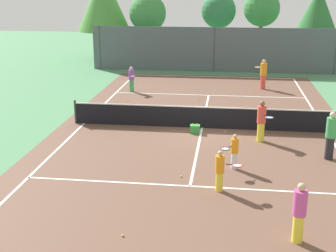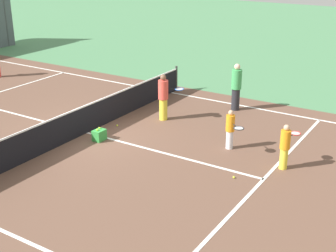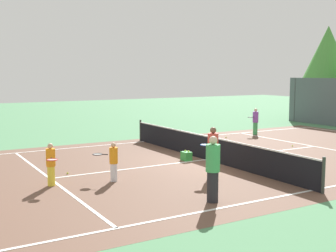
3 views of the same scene
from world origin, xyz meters
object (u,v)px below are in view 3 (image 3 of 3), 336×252
at_px(tennis_ball_1, 211,165).
at_px(tennis_ball_3, 226,137).
at_px(tennis_ball_2, 292,146).
at_px(tennis_ball_7, 68,173).
at_px(player_1, 213,168).
at_px(player_5, 255,121).
at_px(tennis_ball_5, 239,154).
at_px(player_2, 51,164).
at_px(player_3, 213,151).
at_px(player_6, 113,161).
at_px(tennis_ball_4, 274,167).
at_px(ball_crate, 186,156).

height_order(tennis_ball_1, tennis_ball_3, same).
xyz_separation_m(tennis_ball_2, tennis_ball_7, (0.16, -11.17, 0.00)).
bearing_deg(player_1, player_5, 133.57).
distance_m(tennis_ball_1, tennis_ball_5, 2.74).
xyz_separation_m(player_2, tennis_ball_5, (-1.21, 8.53, -0.67)).
relative_size(player_3, tennis_ball_7, 25.90).
xyz_separation_m(player_5, player_6, (6.03, -11.47, -0.12)).
bearing_deg(tennis_ball_2, player_1, -58.11).
relative_size(player_3, tennis_ball_3, 25.90).
xyz_separation_m(player_2, player_5, (-5.59, 13.38, 0.08)).
xyz_separation_m(player_2, tennis_ball_2, (-1.50, 12.11, -0.67)).
xyz_separation_m(tennis_ball_4, tennis_ball_7, (-2.94, -6.98, 0.00)).
distance_m(player_5, ball_crate, 8.74).
xyz_separation_m(player_6, tennis_ball_2, (-1.93, 10.20, -0.63)).
height_order(player_2, player_5, player_5).
height_order(tennis_ball_3, tennis_ball_4, same).
relative_size(player_2, tennis_ball_2, 20.46).
distance_m(ball_crate, tennis_ball_5, 2.71).
height_order(tennis_ball_4, tennis_ball_5, same).
xyz_separation_m(player_1, player_6, (-3.53, -1.43, -0.27)).
bearing_deg(ball_crate, player_2, -78.15).
bearing_deg(player_5, tennis_ball_4, -37.21).
bearing_deg(player_6, player_1, 22.04).
height_order(tennis_ball_3, tennis_ball_7, same).
bearing_deg(tennis_ball_1, player_5, 128.07).
bearing_deg(tennis_ball_3, tennis_ball_7, -68.35).
xyz_separation_m(player_2, player_3, (1.55, 5.10, 0.18)).
bearing_deg(ball_crate, player_1, -25.72).
bearing_deg(player_1, player_2, -139.94).
bearing_deg(tennis_ball_2, player_6, -79.29).
distance_m(tennis_ball_2, tennis_ball_5, 3.58).
bearing_deg(tennis_ball_2, tennis_ball_5, -85.49).
xyz_separation_m(player_5, tennis_ball_3, (0.23, -2.29, -0.75)).
bearing_deg(player_5, tennis_ball_5, -47.88).
distance_m(tennis_ball_1, tennis_ball_4, 2.35).
bearing_deg(ball_crate, player_6, -67.11).
height_order(player_1, tennis_ball_5, player_1).
height_order(player_2, tennis_ball_5, player_2).
relative_size(tennis_ball_3, tennis_ball_5, 1.00).
distance_m(player_6, tennis_ball_2, 10.40).
bearing_deg(player_6, player_5, 117.71).
distance_m(player_2, tennis_ball_2, 12.22).
bearing_deg(tennis_ball_1, player_1, -35.75).
distance_m(player_6, tennis_ball_4, 6.15).
relative_size(player_5, player_6, 1.18).
height_order(player_3, ball_crate, player_3).
height_order(player_5, tennis_ball_4, player_5).
xyz_separation_m(player_1, tennis_ball_7, (-5.30, -2.40, -0.90)).
height_order(ball_crate, tennis_ball_1, ball_crate).
relative_size(player_1, player_3, 1.07).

